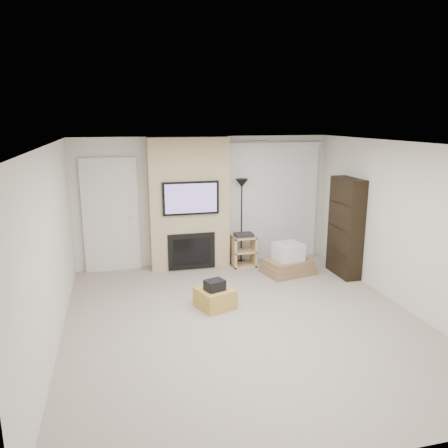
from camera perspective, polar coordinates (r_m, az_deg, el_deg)
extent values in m
cube|color=#A7998A|center=(6.41, 2.67, -12.53)|extent=(5.00, 5.50, 0.00)
cube|color=white|center=(5.77, 2.95, 10.38)|extent=(5.00, 5.50, 0.00)
cube|color=silver|center=(8.57, -2.52, 3.01)|extent=(5.00, 0.00, 2.50)
cube|color=silver|center=(3.59, 15.92, -12.90)|extent=(5.00, 0.00, 2.50)
cube|color=silver|center=(5.78, -21.68, -3.15)|extent=(0.00, 5.50, 2.50)
cube|color=silver|center=(7.09, 22.53, -0.27)|extent=(0.00, 5.50, 2.50)
cube|color=silver|center=(6.65, 4.26, 10.76)|extent=(0.35, 0.18, 0.01)
cube|color=gold|center=(6.77, -1.18, -9.65)|extent=(0.64, 0.64, 0.30)
cube|color=black|center=(6.64, -1.22, -7.99)|extent=(0.34, 0.30, 0.16)
cube|color=tan|center=(8.32, -4.61, 2.65)|extent=(1.50, 0.40, 2.50)
cube|color=black|center=(8.07, -4.36, 3.40)|extent=(1.05, 0.06, 0.62)
cube|color=#61518D|center=(8.03, -4.31, 3.35)|extent=(0.96, 0.00, 0.54)
cube|color=black|center=(8.33, -4.25, -3.57)|extent=(0.90, 0.04, 0.70)
cube|color=black|center=(8.31, -4.23, -3.61)|extent=(0.70, 0.02, 0.50)
cube|color=silver|center=(8.40, -14.57, 1.11)|extent=(1.02, 0.08, 2.14)
cube|color=beige|center=(8.42, -14.55, 0.83)|extent=(0.90, 0.05, 2.05)
cylinder|color=silver|center=(8.38, -12.22, 0.72)|extent=(0.07, 0.06, 0.07)
cube|color=silver|center=(8.77, 6.63, 10.28)|extent=(1.98, 0.10, 0.08)
cube|color=white|center=(8.92, 6.40, 2.67)|extent=(1.90, 0.03, 2.29)
cylinder|color=black|center=(8.81, 2.24, -5.02)|extent=(0.25, 0.25, 0.03)
cylinder|color=black|center=(8.59, 2.29, 0.01)|extent=(0.03, 0.03, 1.58)
cone|color=black|center=(8.43, 2.34, 5.36)|extent=(0.25, 0.25, 0.16)
cube|color=tan|center=(8.51, 1.25, -3.64)|extent=(0.04, 0.38, 0.60)
cube|color=tan|center=(8.63, 3.88, -3.44)|extent=(0.04, 0.38, 0.60)
cube|color=tan|center=(8.66, 2.55, -5.34)|extent=(0.45, 0.38, 0.03)
cube|color=tan|center=(8.57, 2.57, -3.54)|extent=(0.45, 0.38, 0.03)
cube|color=tan|center=(8.49, 2.59, -1.70)|extent=(0.45, 0.38, 0.03)
cube|color=black|center=(8.48, 2.59, -1.41)|extent=(0.35, 0.25, 0.06)
cube|color=olive|center=(8.31, 8.30, -6.06)|extent=(0.99, 0.83, 0.10)
cube|color=olive|center=(8.28, 8.32, -5.47)|extent=(0.94, 0.78, 0.09)
cube|color=olive|center=(8.25, 8.34, -4.91)|extent=(0.89, 0.73, 0.09)
cube|color=silver|center=(8.19, 8.39, -3.56)|extent=(0.56, 0.52, 0.32)
cube|color=black|center=(8.24, 15.61, -0.41)|extent=(0.30, 0.80, 1.80)
cube|color=black|center=(8.34, 15.29, -3.42)|extent=(0.26, 0.72, 0.02)
cube|color=black|center=(8.23, 15.49, -0.42)|extent=(0.26, 0.72, 0.02)
cube|color=black|center=(8.13, 15.69, 2.66)|extent=(0.26, 0.72, 0.02)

